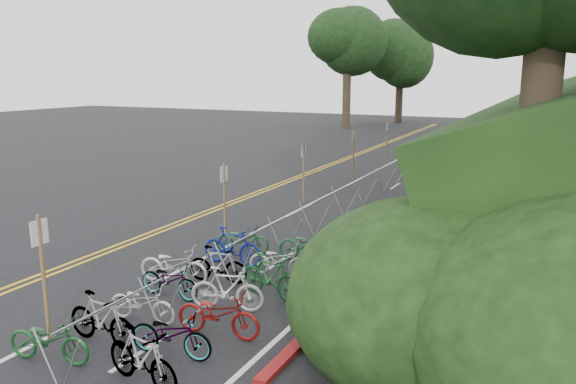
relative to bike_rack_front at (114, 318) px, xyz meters
name	(u,v)px	position (x,y,z in m)	size (l,w,h in m)	color
ground	(96,290)	(-2.81, 2.32, -0.80)	(120.00, 120.00, 0.00)	black
road_markings	(295,207)	(-2.18, 12.41, -0.79)	(7.47, 80.00, 0.01)	gold
red_curb	(433,209)	(2.89, 14.32, -0.75)	(0.25, 28.00, 0.10)	maroon
bike_rack_front	(114,318)	(0.00, 0.00, 0.00)	(1.10, 2.83, 1.09)	gray
bike_racks_rest	(375,179)	(0.19, 15.32, 0.06)	(1.14, 23.00, 1.17)	gray
signpost_near	(43,269)	(-1.76, 0.00, 0.67)	(0.08, 0.40, 2.56)	brown
signposts_rest	(331,158)	(-2.21, 16.32, 0.63)	(0.08, 18.40, 2.50)	brown
bike_front	(174,265)	(-1.38, 3.58, -0.31)	(1.86, 0.65, 0.97)	beige
bike_valet	(209,285)	(0.18, 2.84, -0.32)	(3.19, 8.97, 1.08)	#144C1E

